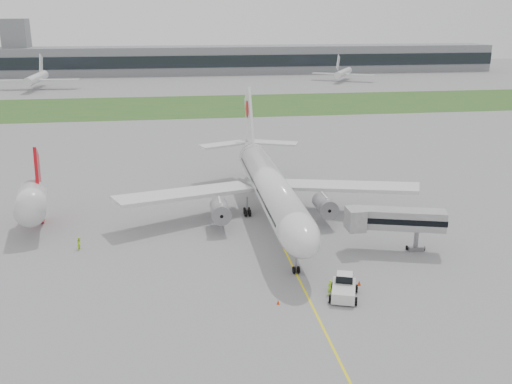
{
  "coord_description": "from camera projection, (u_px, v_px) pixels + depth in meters",
  "views": [
    {
      "loc": [
        -14.45,
        -78.16,
        31.04
      ],
      "look_at": [
        -2.52,
        2.0,
        5.42
      ],
      "focal_mm": 40.0,
      "sensor_mm": 36.0,
      "label": 1
    }
  ],
  "objects": [
    {
      "name": "control_tower",
      "position": [
        21.0,
        76.0,
        291.26
      ],
      "size": [
        12.0,
        12.0,
        56.0
      ],
      "primitive_type": null,
      "color": "gray",
      "rests_on": "ground"
    },
    {
      "name": "ground_crew_near",
      "position": [
        330.0,
        287.0,
        65.44
      ],
      "size": [
        0.78,
        0.7,
        1.8
      ],
      "primitive_type": "imported",
      "rotation": [
        0.0,
        0.0,
        3.67
      ],
      "color": "#B4FF2A",
      "rests_on": "ground"
    },
    {
      "name": "safety_cone_right",
      "position": [
        359.0,
        283.0,
        67.74
      ],
      "size": [
        0.44,
        0.44,
        0.61
      ],
      "primitive_type": "cone",
      "color": "red",
      "rests_on": "ground"
    },
    {
      "name": "jet_bridge",
      "position": [
        392.0,
        220.0,
        76.38
      ],
      "size": [
        13.24,
        6.13,
        6.06
      ],
      "rotation": [
        0.0,
        0.0,
        -0.29
      ],
      "color": "#AFAFB2",
      "rests_on": "ground"
    },
    {
      "name": "ground",
      "position": [
        275.0,
        230.0,
        85.09
      ],
      "size": [
        600.0,
        600.0,
        0.0
      ],
      "primitive_type": "plane",
      "color": "gray",
      "rests_on": "ground"
    },
    {
      "name": "grass_strip",
      "position": [
        213.0,
        106.0,
        198.26
      ],
      "size": [
        600.0,
        50.0,
        0.02
      ],
      "primitive_type": "cube",
      "color": "#295A21",
      "rests_on": "ground"
    },
    {
      "name": "apron_markings",
      "position": [
        281.0,
        243.0,
        80.38
      ],
      "size": [
        70.0,
        70.0,
        0.04
      ],
      "primitive_type": null,
      "color": "yellow",
      "rests_on": "ground"
    },
    {
      "name": "ground_crew_far",
      "position": [
        80.0,
        243.0,
        77.9
      ],
      "size": [
        0.83,
        0.96,
        1.69
      ],
      "primitive_type": "imported",
      "rotation": [
        0.0,
        0.0,
        1.31
      ],
      "color": "#C7FC2A",
      "rests_on": "ground"
    },
    {
      "name": "distant_aircraft_right",
      "position": [
        343.0,
        81.0,
        268.65
      ],
      "size": [
        38.12,
        36.74,
        11.21
      ],
      "primitive_type": null,
      "rotation": [
        0.0,
        0.0,
        -0.5
      ],
      "color": "silver",
      "rests_on": "ground"
    },
    {
      "name": "distant_aircraft_left",
      "position": [
        37.0,
        89.0,
        239.88
      ],
      "size": [
        35.24,
        31.22,
        13.29
      ],
      "primitive_type": null,
      "rotation": [
        0.0,
        0.0,
        -0.02
      ],
      "color": "silver",
      "rests_on": "ground"
    },
    {
      "name": "safety_cone_left",
      "position": [
        278.0,
        302.0,
        63.34
      ],
      "size": [
        0.38,
        0.38,
        0.52
      ],
      "primitive_type": "cone",
      "color": "red",
      "rests_on": "ground"
    },
    {
      "name": "airliner",
      "position": [
        269.0,
        184.0,
        87.98
      ],
      "size": [
        48.13,
        53.95,
        17.88
      ],
      "color": "silver",
      "rests_on": "ground"
    },
    {
      "name": "neighbor_aircraft",
      "position": [
        33.0,
        200.0,
        82.96
      ],
      "size": [
        5.71,
        15.35,
        12.4
      ],
      "rotation": [
        0.0,
        0.0,
        0.16
      ],
      "color": "#B00A12",
      "rests_on": "ground"
    },
    {
      "name": "pushback_tug",
      "position": [
        344.0,
        287.0,
        64.95
      ],
      "size": [
        4.29,
        5.23,
        2.37
      ],
      "rotation": [
        0.0,
        0.0,
        -0.33
      ],
      "color": "silver",
      "rests_on": "ground"
    },
    {
      "name": "terminal_building",
      "position": [
        197.0,
        60.0,
        299.78
      ],
      "size": [
        320.0,
        22.3,
        14.0
      ],
      "color": "gray",
      "rests_on": "ground"
    }
  ]
}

